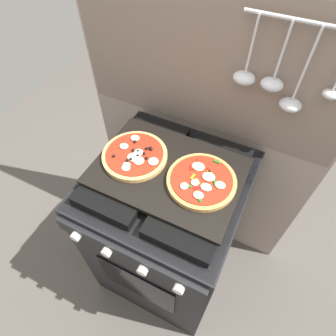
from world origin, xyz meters
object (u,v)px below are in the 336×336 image
stove (168,229)px  pizza_left (135,155)px  baking_tray (168,171)px  pizza_right (202,181)px

stove → pizza_left: 0.50m
baking_tray → pizza_left: 0.14m
baking_tray → pizza_right: 0.13m
stove → pizza_right: (0.13, 0.00, 0.48)m
baking_tray → pizza_left: size_ratio=2.19×
pizza_left → pizza_right: (0.27, 0.00, -0.00)m
pizza_right → stove: bearing=-179.4°
stove → baking_tray: (0.00, 0.00, 0.46)m
pizza_left → stove: bearing=0.3°
baking_tray → stove: bearing=-90.0°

